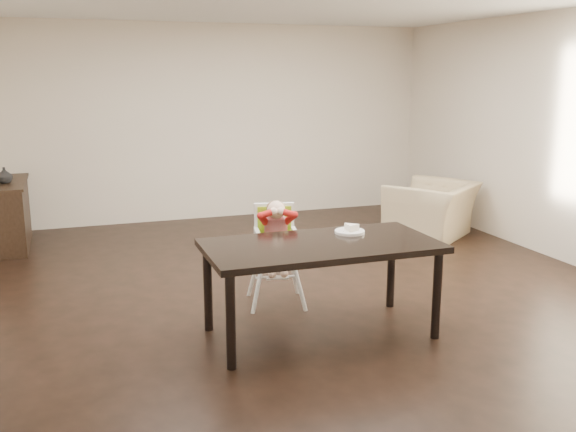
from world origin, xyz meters
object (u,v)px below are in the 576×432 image
object	(u,v)px
armchair	(432,201)
high_chair	(276,231)
dining_table	(321,253)
sideboard	(9,214)

from	to	relation	value
armchair	high_chair	bearing A→B (deg)	-4.73
dining_table	sideboard	distance (m)	4.42
armchair	sideboard	distance (m)	5.13
high_chair	sideboard	world-z (taller)	high_chair
dining_table	sideboard	world-z (taller)	sideboard
high_chair	armchair	xyz separation A→B (m)	(2.59, 1.61, -0.20)
armchair	sideboard	bearing A→B (deg)	-50.45
sideboard	high_chair	bearing A→B (deg)	-49.92
dining_table	armchair	bearing A→B (deg)	44.13
sideboard	dining_table	bearing A→B (deg)	-55.53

